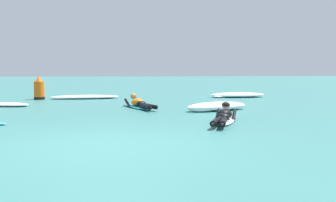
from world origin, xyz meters
The scene contains 8 objects.
ground_plane centered at (0.00, 10.00, 0.00)m, with size 120.00×120.00×0.00m, color #387A75.
surfer_near centered at (2.86, 2.61, 0.14)m, with size 1.27×2.47×0.54m.
surfer_far centered at (0.83, 6.53, 0.14)m, with size 1.23×2.61×0.55m.
whitewater_front centered at (5.83, 11.26, 0.11)m, with size 2.73×1.19×0.24m.
whitewater_mid_left centered at (-1.51, 11.10, 0.08)m, with size 3.18×1.11×0.18m.
whitewater_mid_right centered at (3.38, 5.47, 0.13)m, with size 2.44×1.68×0.29m.
whitewater_back centered at (-4.01, 7.72, 0.07)m, with size 1.89×1.17×0.14m.
channel_marker_buoy centered at (-3.52, 10.90, 0.43)m, with size 0.48×0.48×1.06m.
Camera 1 is at (0.37, -6.82, 1.36)m, focal length 40.62 mm.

